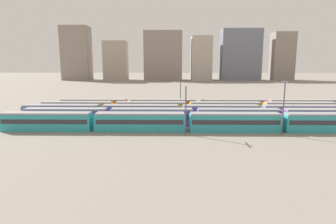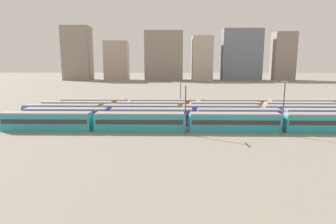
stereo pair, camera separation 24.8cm
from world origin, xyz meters
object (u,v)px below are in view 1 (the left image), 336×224
Objects in this scene: train_track_3 at (188,109)px; train_track_2 at (220,113)px; train_track_4 at (267,106)px; catenary_pole_1 at (180,92)px; catenary_pole_2 at (186,108)px; train_track_1 at (238,117)px; train_track_0 at (282,122)px; catenary_pole_0 at (284,104)px.

train_track_2 is at bearing -35.00° from train_track_3.
train_track_4 is 23.96m from catenary_pole_1.
catenary_pole_1 is at bearing 172.72° from train_track_4.
train_track_2 is at bearing 56.48° from catenary_pole_2.
catenary_pole_1 is 26.74m from catenary_pole_2.
catenary_pole_2 is (-23.20, -23.73, 3.30)m from train_track_4.
train_track_4 is at bearing 53.99° from train_track_1.
train_track_0 and train_track_3 have the same top height.
train_track_0 is 10.49× the size of catenary_pole_0.
catenary_pole_2 is at bearing -171.40° from train_track_0.
train_track_0 is 23.79m from train_track_3.
train_track_0 is at bearing -44.64° from train_track_2.
train_track_0 is 9.12m from train_track_1.
train_track_4 is at bearing 35.89° from train_track_2.
catenary_pole_1 is at bearing 90.67° from catenary_pole_2.
train_track_1 is at bearing -44.83° from train_track_3.
train_track_4 is 33.35m from catenary_pole_2.
train_track_0 and train_track_2 have the same top height.
catenary_pole_1 is 1.03× the size of catenary_pole_2.
train_track_4 is at bearing 13.42° from train_track_3.
catenary_pole_1 is at bearing 129.57° from train_track_0.
train_track_4 is (3.84, 20.80, 0.00)m from train_track_0.
train_track_4 is at bearing 78.37° from catenary_pole_0.
train_track_1 is 14.75m from train_track_3.
train_track_0 is at bearing 8.60° from catenary_pole_2.
train_track_0 is 21.15m from train_track_4.
train_track_2 is 8.73× the size of catenary_pole_0.
train_track_0 and train_track_1 have the same top height.
catenary_pole_0 is 1.11× the size of catenary_pole_1.
train_track_2 and train_track_4 have the same top height.
train_track_2 is 1.25× the size of train_track_3.
train_track_0 is 14.80m from train_track_2.
catenary_pole_2 is at bearing -89.33° from catenary_pole_1.
train_track_3 is 0.66× the size of train_track_4.
catenary_pole_2 is at bearing -145.58° from train_track_1.
train_track_2 is at bearing -55.71° from catenary_pole_1.
train_track_0 is 31.07m from catenary_pole_1.
catenary_pole_0 reaches higher than train_track_0.
train_track_1 is at bearing -59.72° from train_track_2.
train_track_2 is at bearing 120.28° from train_track_1.
train_track_1 is 8.73× the size of catenary_pole_0.
train_track_0 is 12.06× the size of catenary_pole_2.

